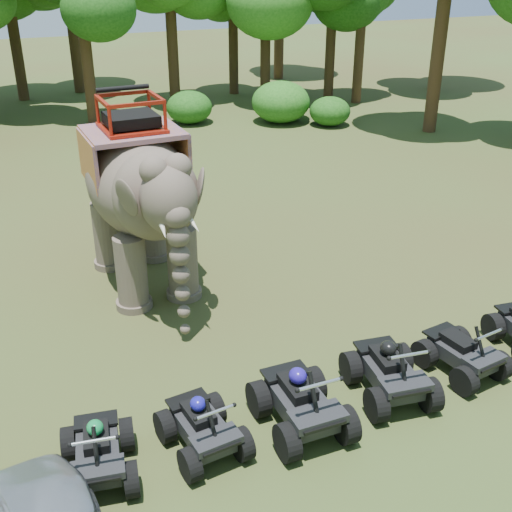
{
  "coord_description": "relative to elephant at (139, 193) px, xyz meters",
  "views": [
    {
      "loc": [
        -4.62,
        -9.79,
        7.7
      ],
      "look_at": [
        0.0,
        1.2,
        1.9
      ],
      "focal_mm": 45.0,
      "sensor_mm": 36.0,
      "label": 1
    }
  ],
  "objects": [
    {
      "name": "tree_35",
      "position": [
        2.14,
        24.22,
        2.24
      ],
      "size": [
        6.45,
        6.45,
        9.22
      ],
      "primitive_type": null,
      "color": "#195114",
      "rests_on": "ground"
    },
    {
      "name": "tree_37",
      "position": [
        14.45,
        16.9,
        1.28
      ],
      "size": [
        5.11,
        5.11,
        7.3
      ],
      "primitive_type": null,
      "color": "#195114",
      "rests_on": "ground"
    },
    {
      "name": "tree_1",
      "position": [
        6.43,
        19.26,
        2.04
      ],
      "size": [
        6.16,
        6.16,
        8.8
      ],
      "primitive_type": null,
      "color": "#195114",
      "rests_on": "ground"
    },
    {
      "name": "tree_0",
      "position": [
        1.62,
        16.66,
        1.61
      ],
      "size": [
        5.56,
        5.56,
        7.95
      ],
      "primitive_type": null,
      "color": "#195114",
      "rests_on": "ground"
    },
    {
      "name": "tree_4",
      "position": [
        15.52,
        9.22,
        2.37
      ],
      "size": [
        6.63,
        6.63,
        9.47
      ],
      "primitive_type": null,
      "color": "#195114",
      "rests_on": "ground"
    },
    {
      "name": "atv_0",
      "position": [
        -2.31,
        -6.26,
        -1.77
      ],
      "size": [
        1.4,
        1.77,
        1.19
      ],
      "primitive_type": null,
      "rotation": [
        0.0,
        0.0,
        -0.15
      ],
      "color": "black",
      "rests_on": "ground"
    },
    {
      "name": "tree_30",
      "position": [
        -1.02,
        23.36,
        2.22
      ],
      "size": [
        6.42,
        6.42,
        9.17
      ],
      "primitive_type": null,
      "color": "#195114",
      "rests_on": "ground"
    },
    {
      "name": "elephant",
      "position": [
        0.0,
        0.0,
        0.0
      ],
      "size": [
        2.69,
        5.72,
        4.73
      ],
      "primitive_type": null,
      "rotation": [
        0.0,
        0.0,
        0.04
      ],
      "color": "brown",
      "rests_on": "ground"
    },
    {
      "name": "tree_3",
      "position": [
        15.5,
        15.67,
        1.04
      ],
      "size": [
        4.77,
        4.77,
        6.81
      ],
      "primitive_type": null,
      "color": "#195114",
      "rests_on": "ground"
    },
    {
      "name": "tree_39",
      "position": [
        10.25,
        20.42,
        1.43
      ],
      "size": [
        5.32,
        5.32,
        7.6
      ],
      "primitive_type": null,
      "color": "#195114",
      "rests_on": "ground"
    },
    {
      "name": "tree_2",
      "position": [
        11.12,
        17.96,
        1.6
      ],
      "size": [
        5.56,
        5.56,
        7.94
      ],
      "primitive_type": null,
      "color": "#195114",
      "rests_on": "ground"
    },
    {
      "name": "atv_2",
      "position": [
        1.18,
        -6.47,
        -1.67
      ],
      "size": [
        1.36,
        1.87,
        1.38
      ],
      "primitive_type": null,
      "rotation": [
        0.0,
        0.0,
        -0.0
      ],
      "color": "black",
      "rests_on": "ground"
    },
    {
      "name": "ground",
      "position": [
        1.62,
        -4.59,
        -2.37
      ],
      "size": [
        110.0,
        110.0,
        0.0
      ],
      "primitive_type": "plane",
      "color": "#47381E",
      "rests_on": "ground"
    },
    {
      "name": "atv_1",
      "position": [
        -0.59,
        -6.32,
        -1.77
      ],
      "size": [
        1.35,
        1.73,
        1.18
      ],
      "primitive_type": null,
      "rotation": [
        0.0,
        0.0,
        0.12
      ],
      "color": "black",
      "rests_on": "ground"
    },
    {
      "name": "tree_29",
      "position": [
        21.59,
        17.14,
        2.24
      ],
      "size": [
        6.45,
        6.45,
        9.21
      ],
      "primitive_type": null,
      "color": "#195114",
      "rests_on": "ground"
    },
    {
      "name": "atv_3",
      "position": [
        3.11,
        -6.31,
        -1.7
      ],
      "size": [
        1.53,
        1.95,
        1.33
      ],
      "primitive_type": null,
      "rotation": [
        0.0,
        0.0,
        -0.13
      ],
      "color": "black",
      "rests_on": "ground"
    },
    {
      "name": "atv_4",
      "position": [
        4.83,
        -6.24,
        -1.76
      ],
      "size": [
        1.41,
        1.78,
        1.2
      ],
      "primitive_type": null,
      "rotation": [
        0.0,
        0.0,
        0.15
      ],
      "color": "black",
      "rests_on": "ground"
    }
  ]
}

